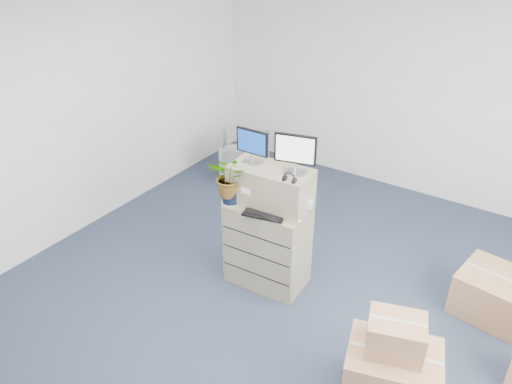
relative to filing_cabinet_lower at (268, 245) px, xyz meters
The scene contains 16 objects.
ground 0.95m from the filing_cabinet_lower, 52.36° to the right, with size 7.00×7.00×0.00m, color #262D46.
wall_back 3.05m from the filing_cabinet_lower, 79.97° to the left, with size 6.00×0.02×2.80m, color silver.
filing_cabinet_lower is the anchor object (origin of this frame).
filing_cabinet_upper 0.67m from the filing_cabinet_lower, 93.16° to the left, with size 0.80×0.40×0.40m, color gray.
monitor_left 1.09m from the filing_cabinet_lower, 167.21° to the left, with size 0.35×0.13×0.34m.
monitor_right 1.12m from the filing_cabinet_lower, 17.81° to the left, with size 0.39×0.20×0.39m.
headphones 0.95m from the filing_cabinet_lower, 17.27° to the right, with size 0.12×0.12×0.01m, color black.
keyboard 0.51m from the filing_cabinet_lower, 69.77° to the right, with size 0.41×0.17×0.02m, color black.
mouse 0.62m from the filing_cabinet_lower, 12.97° to the right, with size 0.08×0.05×0.03m, color silver.
water_bottle 0.58m from the filing_cabinet_lower, 21.20° to the left, with size 0.06×0.06×0.22m, color gray.
phone_dock 0.52m from the filing_cabinet_lower, 143.03° to the left, with size 0.06×0.05×0.12m.
external_drive 0.60m from the filing_cabinet_lower, 29.77° to the left, with size 0.18×0.14×0.06m, color black.
tissue_box 0.66m from the filing_cabinet_lower, 16.56° to the left, with size 0.20×0.10×0.07m, color #40A1DA.
potted_plant 0.80m from the filing_cabinet_lower, 156.13° to the right, with size 0.41×0.45×0.42m.
office_chair 2.41m from the filing_cabinet_lower, 130.41° to the left, with size 0.70×0.66×0.72m, color slate.
cardboard_boxes 2.09m from the filing_cabinet_lower, ahead, with size 1.81×2.25×0.81m.
Camera 1 is at (1.75, -2.94, 3.49)m, focal length 35.00 mm.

